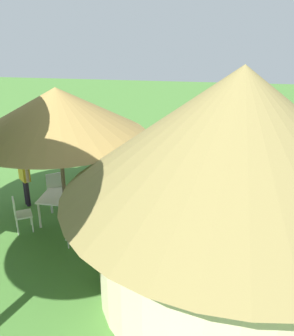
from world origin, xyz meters
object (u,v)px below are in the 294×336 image
(patio_chair_east_end, at_px, (55,187))
(guest_beside_umbrella, at_px, (138,181))
(thatched_hut, at_px, (235,176))
(patio_chair_near_lawn, at_px, (74,226))
(zebra_by_umbrella, at_px, (102,150))
(guest_behind_table, at_px, (24,175))
(zebra_toward_hut, at_px, (287,143))
(shade_umbrella, at_px, (57,112))
(patio_chair_near_hut, at_px, (107,195))
(zebra_nearest_camera, at_px, (213,161))
(striped_lounge_chair, at_px, (280,191))
(patio_chair_west_end, at_px, (19,213))
(patio_dining_table, at_px, (65,200))
(standing_watcher, at_px, (224,128))

(patio_chair_east_end, bearing_deg, guest_beside_umbrella, 144.03)
(thatched_hut, bearing_deg, patio_chair_east_end, -33.40)
(patio_chair_near_lawn, xyz_separation_m, guest_beside_umbrella, (-1.22, -1.86, 0.41))
(patio_chair_east_end, relative_size, zebra_by_umbrella, 0.42)
(patio_chair_near_lawn, distance_m, guest_behind_table, 2.69)
(thatched_hut, height_order, zebra_by_umbrella, thatched_hut)
(thatched_hut, relative_size, zebra_toward_hut, 3.10)
(shade_umbrella, relative_size, patio_chair_near_hut, 4.78)
(patio_chair_east_end, xyz_separation_m, zebra_nearest_camera, (-4.46, -1.42, 0.48))
(striped_lounge_chair, height_order, zebra_by_umbrella, zebra_by_umbrella)
(shade_umbrella, relative_size, zebra_toward_hut, 2.09)
(zebra_nearest_camera, bearing_deg, zebra_toward_hut, 172.14)
(shade_umbrella, height_order, guest_beside_umbrella, shade_umbrella)
(zebra_by_umbrella, bearing_deg, patio_chair_west_end, 53.01)
(guest_beside_umbrella, height_order, zebra_by_umbrella, guest_beside_umbrella)
(thatched_hut, relative_size, shade_umbrella, 1.49)
(patio_dining_table, height_order, standing_watcher, standing_watcher)
(patio_chair_west_end, xyz_separation_m, patio_chair_near_hut, (-1.97, -1.24, 0.00))
(guest_behind_table, bearing_deg, zebra_nearest_camera, -116.07)
(patio_chair_near_lawn, bearing_deg, zebra_by_umbrella, 65.59)
(patio_chair_near_hut, height_order, zebra_nearest_camera, zebra_nearest_camera)
(guest_beside_umbrella, relative_size, zebra_toward_hut, 0.75)
(patio_chair_near_lawn, distance_m, zebra_nearest_camera, 4.76)
(patio_dining_table, bearing_deg, patio_chair_near_lawn, 118.74)
(zebra_nearest_camera, distance_m, zebra_by_umbrella, 3.64)
(patio_chair_near_lawn, bearing_deg, patio_chair_west_end, 135.52)
(thatched_hut, height_order, standing_watcher, thatched_hut)
(patio_chair_west_end, distance_m, guest_beside_umbrella, 3.16)
(thatched_hut, bearing_deg, patio_chair_near_lawn, -17.27)
(patio_chair_west_end, relative_size, zebra_toward_hut, 0.44)
(patio_dining_table, relative_size, zebra_by_umbrella, 0.60)
(patio_chair_west_end, bearing_deg, standing_watcher, 109.94)
(shade_umbrella, distance_m, patio_chair_near_hut, 2.74)
(patio_chair_east_end, height_order, standing_watcher, standing_watcher)
(patio_dining_table, relative_size, guest_behind_table, 0.81)
(patio_chair_near_hut, bearing_deg, zebra_nearest_camera, -93.17)
(thatched_hut, bearing_deg, striped_lounge_chair, -112.81)
(shade_umbrella, xyz_separation_m, patio_chair_east_end, (0.63, -0.98, -2.48))
(patio_chair_east_end, relative_size, zebra_toward_hut, 0.44)
(guest_beside_umbrella, bearing_deg, zebra_nearest_camera, 59.19)
(guest_beside_umbrella, distance_m, zebra_by_umbrella, 2.70)
(striped_lounge_chair, relative_size, zebra_nearest_camera, 0.53)
(striped_lounge_chair, bearing_deg, patio_chair_east_end, -50.39)
(patio_dining_table, distance_m, standing_watcher, 7.15)
(standing_watcher, xyz_separation_m, striped_lounge_chair, (-1.54, 3.54, -0.78))
(shade_umbrella, xyz_separation_m, zebra_by_umbrella, (-0.25, -3.06, -2.07))
(patio_dining_table, relative_size, patio_chair_near_lawn, 1.43)
(patio_chair_west_end, xyz_separation_m, striped_lounge_chair, (-6.85, -2.73, -0.26))
(patio_dining_table, relative_size, zebra_toward_hut, 0.62)
(patio_chair_west_end, bearing_deg, patio_chair_east_end, 136.45)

